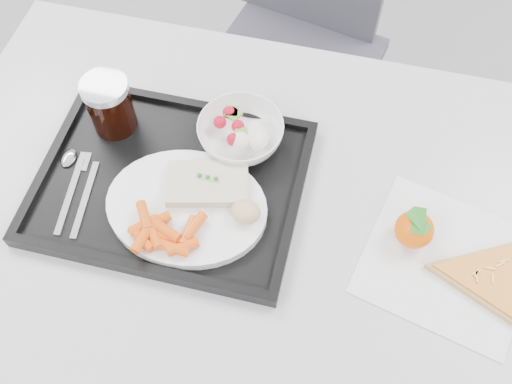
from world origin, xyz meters
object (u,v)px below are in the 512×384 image
Objects in this scene: chair at (297,26)px; cola_glass at (110,104)px; table at (262,232)px; pizza_slice at (485,277)px; tangerine at (414,229)px; salad_bowl at (241,133)px; tray at (171,183)px; dinner_plate at (187,207)px.

chair is 0.68m from cola_glass.
pizza_slice reaches higher than table.
cola_glass reaches higher than tangerine.
cola_glass is at bearing -112.51° from chair.
tray is at bearing -131.24° from salad_bowl.
cola_glass is (-0.30, 0.11, 0.14)m from table.
salad_bowl is 1.83× the size of tangerine.
tray reaches higher than pizza_slice.
dinner_plate is (-0.12, -0.03, 0.09)m from table.
tangerine is 0.42× the size of pizza_slice.
table is at bearing -177.36° from tangerine.
tray is 1.67× the size of dinner_plate.
dinner_plate is 3.26× the size of tangerine.
cola_glass reaches higher than tray.
cola_glass is 0.55× the size of pizza_slice.
table is 4.44× the size of dinner_plate.
tangerine is at bearing 6.21° from dinner_plate.
pizza_slice is (0.44, -0.16, -0.03)m from salad_bowl.
tangerine reaches higher than table.
chair reaches higher than tray.
tray reaches higher than table.
table is 14.47× the size of tangerine.
salad_bowl is at bearing 71.58° from dinner_plate.
pizza_slice is (0.37, -0.03, 0.08)m from table.
tangerine is (0.32, -0.12, -0.00)m from salad_bowl.
salad_bowl is 0.34m from tangerine.
salad_bowl is at bearing -90.47° from chair.
tangerine is 0.13m from pizza_slice.
dinner_plate is 1.78× the size of salad_bowl.
cola_glass is at bearing 141.78° from dinner_plate.
salad_bowl is at bearing 118.29° from table.
chair is 8.61× the size of cola_glass.
tray is at bearing -34.76° from cola_glass.
table is 0.38m from pizza_slice.
dinner_plate is 0.23m from cola_glass.
dinner_plate is at bearing -173.79° from tangerine.
chair is 0.78m from tangerine.
pizza_slice is (0.43, -0.72, 0.22)m from chair.
tray is 0.54m from pizza_slice.
tray is 0.15m from salad_bowl.
tangerine is at bearing 2.64° from table.
tray is 0.41m from tangerine.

